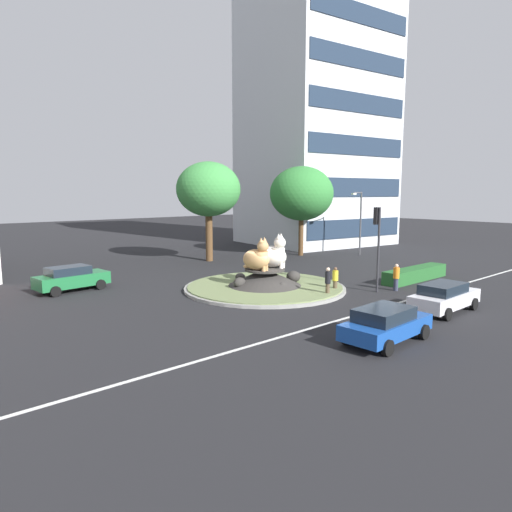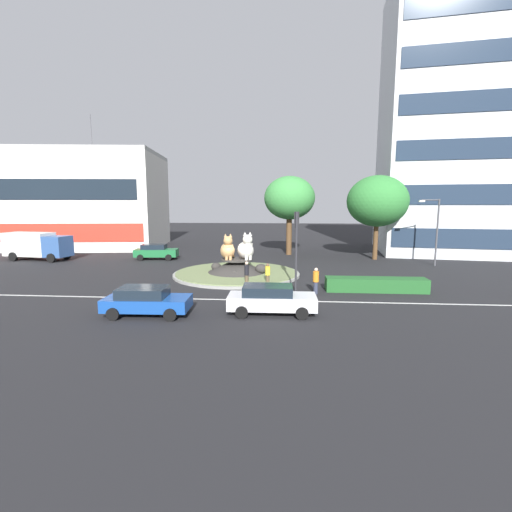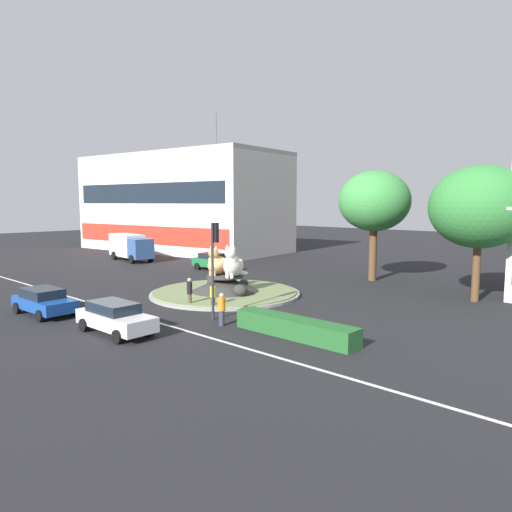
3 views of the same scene
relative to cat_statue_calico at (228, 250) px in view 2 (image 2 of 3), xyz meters
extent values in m
plane|color=black|center=(0.70, 0.10, -2.08)|extent=(160.00, 160.00, 0.00)
cube|color=silver|center=(0.70, -7.54, -2.08)|extent=(112.00, 0.20, 0.01)
cylinder|color=gray|center=(0.70, 0.10, -1.99)|extent=(10.23, 10.23, 0.18)
cylinder|color=#707F51|center=(0.70, 0.10, -1.86)|extent=(9.82, 9.82, 0.08)
cone|color=#33302D|center=(0.70, 0.10, -1.29)|extent=(4.63, 4.63, 1.06)
cylinder|color=#33302D|center=(0.70, 0.10, -0.82)|extent=(2.55, 2.55, 0.12)
ellipsoid|color=#33302D|center=(2.74, -0.46, -1.44)|extent=(0.96, 0.89, 0.76)
ellipsoid|color=#33302D|center=(0.42, 2.21, -1.55)|extent=(0.67, 0.69, 0.53)
ellipsoid|color=#33302D|center=(-1.06, 0.47, -1.49)|extent=(0.83, 0.62, 0.66)
ellipsoid|color=#33302D|center=(0.72, -1.43, -1.61)|extent=(0.52, 0.50, 0.42)
ellipsoid|color=tan|center=(-0.03, 0.09, -0.11)|extent=(1.57, 2.04, 1.31)
cylinder|color=tan|center=(0.06, -0.26, 0.04)|extent=(1.04, 1.04, 0.82)
sphere|color=tan|center=(0.10, -0.38, 0.76)|extent=(0.72, 0.72, 0.72)
torus|color=tan|center=(0.06, 0.88, -0.63)|extent=(0.87, 0.87, 0.16)
cone|color=tan|center=(0.29, -0.33, 1.17)|extent=(0.36, 0.36, 0.29)
cone|color=tan|center=(-0.10, -0.43, 1.17)|extent=(0.36, 0.36, 0.29)
cylinder|color=tan|center=(0.28, -0.50, -0.60)|extent=(0.23, 0.23, 0.33)
cylinder|color=tan|center=(-0.01, -0.58, -0.60)|extent=(0.23, 0.23, 0.33)
ellipsoid|color=silver|center=(1.43, 0.20, -0.06)|extent=(1.89, 2.26, 1.40)
cylinder|color=silver|center=(1.58, -0.15, 0.10)|extent=(1.20, 1.20, 0.88)
sphere|color=silver|center=(1.64, -0.28, 0.86)|extent=(0.77, 0.77, 0.77)
torus|color=silver|center=(1.40, 1.05, -0.62)|extent=(0.90, 0.90, 0.18)
cone|color=silver|center=(1.83, -0.19, 1.31)|extent=(0.42, 0.42, 0.32)
cone|color=silver|center=(1.45, -0.36, 1.31)|extent=(0.42, 0.42, 0.32)
cylinder|color=silver|center=(1.86, -0.38, -0.59)|extent=(0.25, 0.25, 0.35)
cylinder|color=silver|center=(1.56, -0.50, -0.59)|extent=(0.25, 0.25, 0.35)
cylinder|color=#2D2D33|center=(5.31, -5.15, 0.53)|extent=(0.14, 0.14, 5.22)
cube|color=black|center=(5.31, -4.93, 2.62)|extent=(0.32, 0.24, 1.05)
sphere|color=#360606|center=(5.31, -4.85, 2.94)|extent=(0.18, 0.18, 0.18)
sphere|color=orange|center=(5.31, -4.85, 2.62)|extent=(0.18, 0.18, 0.18)
sphere|color=black|center=(5.31, -4.85, 2.31)|extent=(0.18, 0.18, 0.18)
cube|color=silver|center=(-25.89, 17.51, 3.88)|extent=(28.76, 15.55, 11.93)
cube|color=red|center=(-25.17, 11.23, 0.31)|extent=(26.27, 3.11, 2.15)
cube|color=#19232D|center=(-25.18, 11.25, 5.31)|extent=(25.17, 2.95, 2.39)
cube|color=#B2B2AD|center=(-25.89, 17.51, 10.10)|extent=(28.76, 15.55, 0.50)
cylinder|color=#4C4C51|center=(-21.34, 19.47, 12.94)|extent=(0.10, 0.10, 5.19)
cube|color=silver|center=(23.67, 16.35, 13.47)|extent=(16.48, 15.77, 31.09)
cube|color=#233347|center=(22.73, 9.41, 0.14)|extent=(13.74, 1.97, 2.02)
cube|color=#233347|center=(22.73, 9.41, 4.58)|extent=(13.74, 1.97, 2.02)
cube|color=#233347|center=(22.73, 9.41, 9.02)|extent=(13.74, 1.97, 2.02)
cube|color=#233347|center=(22.73, 9.41, 13.47)|extent=(13.74, 1.97, 2.02)
cube|color=#233347|center=(22.73, 9.41, 17.91)|extent=(13.74, 1.97, 2.02)
cube|color=#233347|center=(22.73, 9.41, 22.35)|extent=(13.74, 1.97, 2.02)
cube|color=#235B28|center=(10.59, -4.72, -1.63)|extent=(6.54, 1.20, 0.90)
cylinder|color=brown|center=(5.10, 12.31, -0.01)|extent=(0.62, 0.62, 4.14)
ellipsoid|color=#3D8E42|center=(5.10, 12.31, 4.32)|extent=(5.66, 5.66, 4.82)
cylinder|color=brown|center=(14.00, 9.43, -0.30)|extent=(0.48, 0.48, 3.57)
ellipsoid|color=#337F38|center=(14.00, 9.43, 3.94)|extent=(6.13, 6.13, 5.21)
cylinder|color=#4C4C51|center=(18.60, 5.79, 1.01)|extent=(0.16, 0.16, 6.18)
cylinder|color=#4C4C51|center=(17.76, 5.61, 4.00)|extent=(1.70, 0.45, 0.10)
cube|color=silver|center=(16.93, 5.44, 3.90)|extent=(0.50, 0.24, 0.16)
cylinder|color=brown|center=(3.38, -3.42, -1.72)|extent=(0.27, 0.27, 0.72)
cylinder|color=yellow|center=(3.38, -3.42, -1.04)|extent=(0.36, 0.36, 0.63)
sphere|color=brown|center=(3.38, -3.42, -0.62)|extent=(0.21, 0.21, 0.21)
cylinder|color=brown|center=(1.95, -4.02, -1.67)|extent=(0.25, 0.25, 0.82)
cylinder|color=black|center=(1.95, -4.02, -0.90)|extent=(0.33, 0.33, 0.72)
sphere|color=beige|center=(1.95, -4.02, -0.42)|extent=(0.24, 0.24, 0.24)
cylinder|color=#33384C|center=(6.57, -5.68, -1.69)|extent=(0.28, 0.28, 0.79)
cylinder|color=orange|center=(6.57, -5.68, -0.95)|extent=(0.38, 0.38, 0.68)
sphere|color=beige|center=(6.57, -5.68, -0.50)|extent=(0.23, 0.23, 0.23)
cube|color=#19479E|center=(-2.51, -10.83, -1.44)|extent=(4.41, 2.00, 0.64)
cube|color=#19232D|center=(-2.73, -10.84, -0.86)|extent=(2.49, 1.71, 0.52)
cylinder|color=black|center=(-1.11, -9.86, -1.76)|extent=(0.65, 0.24, 0.64)
cylinder|color=black|center=(-1.04, -11.71, -1.76)|extent=(0.65, 0.24, 0.64)
cylinder|color=black|center=(-3.97, -9.96, -1.76)|extent=(0.65, 0.24, 0.64)
cylinder|color=black|center=(-3.91, -11.81, -1.76)|extent=(0.65, 0.24, 0.64)
cube|color=#1E6B38|center=(-8.71, 7.63, -1.38)|extent=(4.48, 2.12, 0.76)
cube|color=#19232D|center=(-8.92, 7.61, -0.75)|extent=(2.56, 1.73, 0.50)
cylinder|color=black|center=(-7.37, 8.62, -1.76)|extent=(0.66, 0.28, 0.64)
cylinder|color=black|center=(-7.20, 6.92, -1.76)|extent=(0.66, 0.28, 0.64)
cylinder|color=black|center=(-10.21, 8.34, -1.76)|extent=(0.66, 0.28, 0.64)
cylinder|color=black|center=(-10.05, 6.64, -1.76)|extent=(0.66, 0.28, 0.64)
cube|color=silver|center=(3.91, -10.13, -1.41)|extent=(4.61, 1.81, 0.70)
cube|color=#19232D|center=(3.68, -10.14, -0.81)|extent=(2.59, 1.57, 0.50)
cylinder|color=black|center=(5.41, -9.24, -1.76)|extent=(0.64, 0.23, 0.64)
cylinder|color=black|center=(5.44, -10.98, -1.76)|extent=(0.64, 0.23, 0.64)
cylinder|color=black|center=(2.39, -9.29, -1.76)|extent=(0.64, 0.23, 0.64)
cylinder|color=black|center=(2.42, -11.03, -1.76)|extent=(0.64, 0.23, 0.64)
cube|color=#335693|center=(-18.27, 5.91, -0.59)|extent=(2.30, 2.36, 2.07)
cube|color=silver|center=(-21.64, 6.35, -0.44)|extent=(4.99, 2.72, 2.37)
cylinder|color=black|center=(-18.07, 6.94, -1.63)|extent=(0.93, 0.42, 0.90)
cylinder|color=black|center=(-18.34, 4.85, -1.63)|extent=(0.93, 0.42, 0.90)
cylinder|color=black|center=(-22.51, 7.53, -1.63)|extent=(0.93, 0.42, 0.90)
cylinder|color=black|center=(-22.78, 5.44, -1.63)|extent=(0.93, 0.42, 0.90)
camera|label=1|loc=(-18.48, -20.89, 4.02)|focal=31.92mm
camera|label=2|loc=(4.47, -28.27, 3.63)|focal=25.06mm
camera|label=3|loc=(24.02, -21.83, 4.22)|focal=33.22mm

